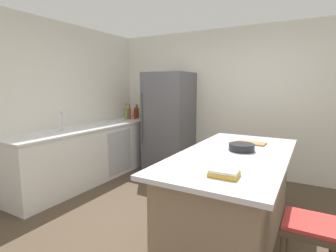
{
  "coord_description": "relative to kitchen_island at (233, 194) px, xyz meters",
  "views": [
    {
      "loc": [
        1.19,
        -2.43,
        1.58
      ],
      "look_at": [
        -0.68,
        0.88,
        1.0
      ],
      "focal_mm": 27.8,
      "sensor_mm": 36.0,
      "label": 1
    }
  ],
  "objects": [
    {
      "name": "whiskey_bottle",
      "position": [
        -2.58,
        1.84,
        0.58
      ],
      "size": [
        0.08,
        0.08,
        0.28
      ],
      "color": "brown",
      "rests_on": "counter_run_left"
    },
    {
      "name": "cookbook_stack",
      "position": [
        0.12,
        -0.73,
        0.47
      ],
      "size": [
        0.22,
        0.17,
        0.06
      ],
      "color": "gold",
      "rests_on": "kitchen_island"
    },
    {
      "name": "refrigerator",
      "position": [
        -1.7,
        1.66,
        0.46
      ],
      "size": [
        0.8,
        0.77,
        1.84
      ],
      "color": "#56565B",
      "rests_on": "ground_plane"
    },
    {
      "name": "vinegar_bottle",
      "position": [
        -2.62,
        1.64,
        0.58
      ],
      "size": [
        0.06,
        0.06,
        0.3
      ],
      "color": "#994C23",
      "rests_on": "counter_run_left"
    },
    {
      "name": "olive_oil_bottle",
      "position": [
        -2.63,
        1.54,
        0.58
      ],
      "size": [
        0.06,
        0.06,
        0.32
      ],
      "color": "olive",
      "rests_on": "counter_run_left"
    },
    {
      "name": "sink_faucet",
      "position": [
        -2.62,
        0.01,
        0.62
      ],
      "size": [
        0.15,
        0.05,
        0.3
      ],
      "color": "silver",
      "rests_on": "counter_run_left"
    },
    {
      "name": "hot_sauce_bottle",
      "position": [
        -2.55,
        1.73,
        0.56
      ],
      "size": [
        0.05,
        0.05,
        0.24
      ],
      "color": "red",
      "rests_on": "counter_run_left"
    },
    {
      "name": "wall_left",
      "position": [
        -2.96,
        -0.17,
        0.84
      ],
      "size": [
        0.1,
        6.0,
        2.6
      ],
      "primitive_type": "cube",
      "color": "silver",
      "rests_on": "ground_plane"
    },
    {
      "name": "cutting_board",
      "position": [
        0.04,
        0.55,
        0.45
      ],
      "size": [
        0.36,
        0.2,
        0.02
      ],
      "color": "#9E7042",
      "rests_on": "kitchen_island"
    },
    {
      "name": "ground_plane",
      "position": [
        -0.51,
        -0.17,
        -0.46
      ],
      "size": [
        7.2,
        7.2,
        0.0
      ],
      "primitive_type": "plane",
      "color": "#4C3D2D"
    },
    {
      "name": "wall_rear",
      "position": [
        -0.51,
        2.08,
        0.84
      ],
      "size": [
        6.0,
        0.1,
        2.6
      ],
      "primitive_type": "cube",
      "color": "silver",
      "rests_on": "ground_plane"
    },
    {
      "name": "mixing_bowl",
      "position": [
        0.04,
        0.14,
        0.48
      ],
      "size": [
        0.27,
        0.27,
        0.08
      ],
      "color": "black",
      "rests_on": "kitchen_island"
    },
    {
      "name": "kitchen_island",
      "position": [
        0.0,
        0.0,
        0.0
      ],
      "size": [
        1.03,
        2.13,
        0.9
      ],
      "color": "#8E755B",
      "rests_on": "ground_plane"
    },
    {
      "name": "bar_stool",
      "position": [
        0.72,
        -0.67,
        0.09
      ],
      "size": [
        0.36,
        0.36,
        0.67
      ],
      "color": "#473828",
      "rests_on": "ground_plane"
    },
    {
      "name": "counter_run_left",
      "position": [
        -2.58,
        0.51,
        0.0
      ],
      "size": [
        0.68,
        2.88,
        0.92
      ],
      "color": "silver",
      "rests_on": "ground_plane"
    }
  ]
}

